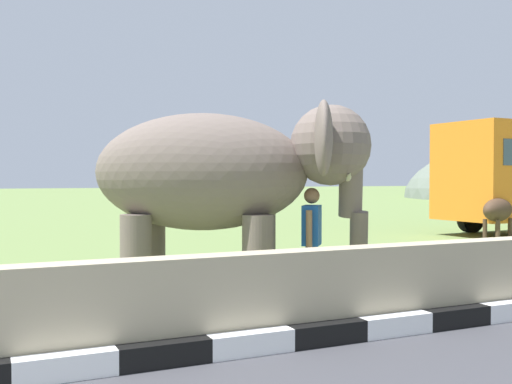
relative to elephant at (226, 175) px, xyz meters
name	(u,v)px	position (x,y,z in m)	size (l,w,h in m)	color
barrier_parapet	(166,308)	(-1.57, -2.29, -1.35)	(28.00, 0.36, 1.00)	tan
elephant	(226,175)	(0.00, 0.00, 0.00)	(3.98, 3.38, 2.85)	#706159
person_handler	(312,238)	(1.14, -0.50, -0.92)	(0.47, 0.57, 1.66)	navy
cow_mid	(498,211)	(10.10, 4.49, -0.98)	(1.90, 1.13, 1.23)	#473323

